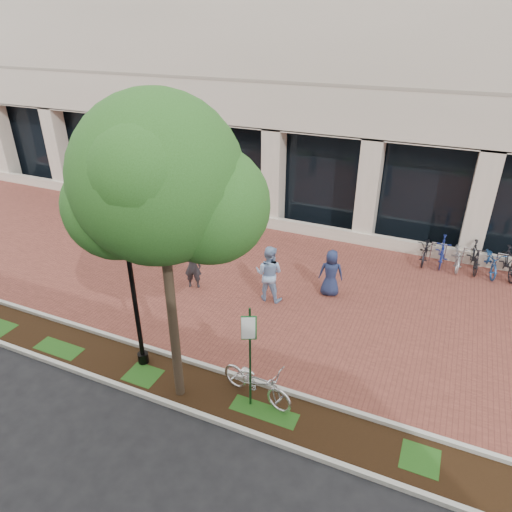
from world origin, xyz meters
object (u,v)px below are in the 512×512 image
at_px(pedestrian_mid, 269,273).
at_px(pedestrian_right, 331,273).
at_px(lamppost, 133,286).
at_px(locked_bicycle, 257,382).
at_px(bike_rack_cluster, 474,257).
at_px(parking_sign, 250,347).
at_px(pedestrian_left, 193,266).
at_px(street_tree, 162,190).

height_order(pedestrian_mid, pedestrian_right, pedestrian_mid).
xyz_separation_m(lamppost, pedestrian_mid, (1.86, 4.22, -1.43)).
distance_m(locked_bicycle, bike_rack_cluster, 10.10).
relative_size(pedestrian_mid, bike_rack_cluster, 0.45).
bearing_deg(bike_rack_cluster, locked_bicycle, -121.60).
bearing_deg(pedestrian_right, locked_bicycle, 71.70).
xyz_separation_m(parking_sign, pedestrian_mid, (-1.35, 4.43, -0.77)).
relative_size(pedestrian_right, bike_rack_cluster, 0.38).
bearing_deg(parking_sign, pedestrian_left, 109.73).
xyz_separation_m(parking_sign, lamppost, (-3.22, 0.21, 0.65)).
relative_size(locked_bicycle, pedestrian_mid, 1.05).
xyz_separation_m(lamppost, pedestrian_right, (3.60, 5.28, -1.57)).
bearing_deg(parking_sign, lamppost, 151.83).
xyz_separation_m(lamppost, street_tree, (1.54, -0.53, 2.86)).
relative_size(parking_sign, street_tree, 0.39).
height_order(locked_bicycle, pedestrian_left, pedestrian_left).
bearing_deg(pedestrian_left, parking_sign, 114.50).
xyz_separation_m(locked_bicycle, pedestrian_mid, (-1.42, 4.18, 0.43)).
bearing_deg(street_tree, lamppost, 161.01).
height_order(pedestrian_right, bike_rack_cluster, pedestrian_right).
bearing_deg(locked_bicycle, pedestrian_right, 9.64).
relative_size(lamppost, street_tree, 0.59).
xyz_separation_m(parking_sign, bike_rack_cluster, (4.69, 9.24, -1.23)).
xyz_separation_m(pedestrian_mid, bike_rack_cluster, (6.04, 4.80, -0.45)).
xyz_separation_m(pedestrian_left, pedestrian_right, (4.35, 1.41, 0.01)).
relative_size(locked_bicycle, pedestrian_left, 1.25).
distance_m(street_tree, pedestrian_right, 7.59).
relative_size(parking_sign, lamppost, 0.65).
bearing_deg(pedestrian_right, bike_rack_cluster, -153.72).
distance_m(locked_bicycle, pedestrian_right, 5.26).
height_order(lamppost, bike_rack_cluster, lamppost).
bearing_deg(pedestrian_mid, pedestrian_right, -150.68).
distance_m(lamppost, pedestrian_mid, 4.83).
relative_size(locked_bicycle, bike_rack_cluster, 0.47).
xyz_separation_m(locked_bicycle, bike_rack_cluster, (4.63, 8.98, -0.03)).
bearing_deg(street_tree, pedestrian_left, 117.46).
height_order(parking_sign, street_tree, street_tree).
bearing_deg(pedestrian_right, parking_sign, 71.23).
bearing_deg(parking_sign, pedestrian_mid, 82.58).
bearing_deg(pedestrian_right, street_tree, 55.74).
height_order(lamppost, pedestrian_left, lamppost).
bearing_deg(street_tree, locked_bicycle, 18.31).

